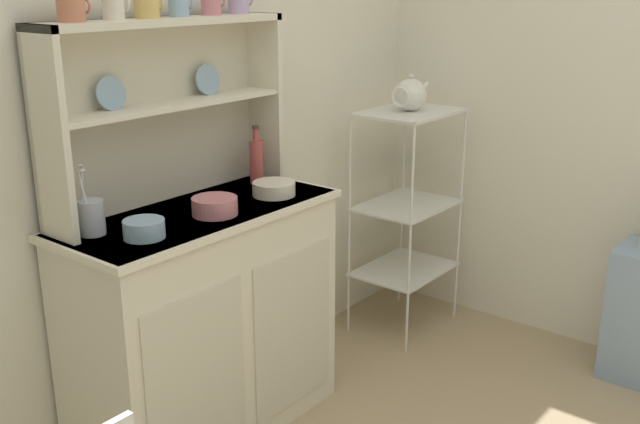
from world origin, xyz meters
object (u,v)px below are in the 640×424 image
at_px(porcelain_teapot, 410,95).
at_px(utensil_jar, 91,217).
at_px(bowl_mixing_large, 144,229).
at_px(hutch_shelf_unit, 162,97).
at_px(jam_bottle, 256,160).
at_px(bakers_rack, 407,195).
at_px(cup_terracotta_0, 71,8).
at_px(hutch_cabinet, 206,322).

bearing_deg(porcelain_teapot, utensil_jar, 174.20).
distance_m(bowl_mixing_large, porcelain_teapot, 1.52).
distance_m(hutch_shelf_unit, utensil_jar, 0.50).
relative_size(hutch_shelf_unit, bowl_mixing_large, 7.43).
bearing_deg(utensil_jar, porcelain_teapot, -5.80).
relative_size(hutch_shelf_unit, utensil_jar, 4.23).
height_order(hutch_shelf_unit, jam_bottle, hutch_shelf_unit).
xyz_separation_m(bakers_rack, bowl_mixing_large, (-1.51, 0.01, 0.24)).
bearing_deg(cup_terracotta_0, bowl_mixing_large, -75.96).
relative_size(cup_terracotta_0, porcelain_teapot, 0.40).
relative_size(bakers_rack, bowl_mixing_large, 8.27).
height_order(bakers_rack, utensil_jar, utensil_jar).
bearing_deg(utensil_jar, cup_terracotta_0, 55.10).
relative_size(hutch_cabinet, jam_bottle, 4.49).
bearing_deg(cup_terracotta_0, hutch_shelf_unit, 6.64).
bearing_deg(hutch_cabinet, bowl_mixing_large, -166.15).
bearing_deg(hutch_shelf_unit, hutch_cabinet, -90.00).
distance_m(cup_terracotta_0, bowl_mixing_large, 0.68).
height_order(hutch_cabinet, bowl_mixing_large, bowl_mixing_large).
relative_size(hutch_cabinet, hutch_shelf_unit, 1.07).
bearing_deg(porcelain_teapot, bakers_rack, -0.00).
bearing_deg(bowl_mixing_large, hutch_cabinet, 13.85).
xyz_separation_m(hutch_cabinet, cup_terracotta_0, (-0.35, 0.12, 1.10)).
bearing_deg(hutch_cabinet, cup_terracotta_0, 160.54).
bearing_deg(bowl_mixing_large, porcelain_teapot, -0.36).
height_order(jam_bottle, utensil_jar, jam_bottle).
height_order(bowl_mixing_large, utensil_jar, utensil_jar).
bearing_deg(hutch_shelf_unit, bakers_rack, -11.47).
relative_size(bakers_rack, porcelain_teapot, 4.49).
height_order(bakers_rack, cup_terracotta_0, cup_terracotta_0).
xyz_separation_m(bakers_rack, utensil_jar, (-1.59, 0.16, 0.26)).
distance_m(hutch_shelf_unit, jam_bottle, 0.48).
bearing_deg(porcelain_teapot, cup_terracotta_0, 172.48).
distance_m(hutch_cabinet, hutch_shelf_unit, 0.81).
bearing_deg(hutch_shelf_unit, jam_bottle, -11.45).
bearing_deg(bowl_mixing_large, jam_bottle, 13.33).
distance_m(jam_bottle, utensil_jar, 0.75).
bearing_deg(jam_bottle, hutch_cabinet, -167.09).
xyz_separation_m(jam_bottle, utensil_jar, (-0.75, -0.01, -0.03)).
distance_m(hutch_cabinet, jam_bottle, 0.64).
distance_m(cup_terracotta_0, porcelain_teapot, 1.62).
relative_size(jam_bottle, utensil_jar, 1.01).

